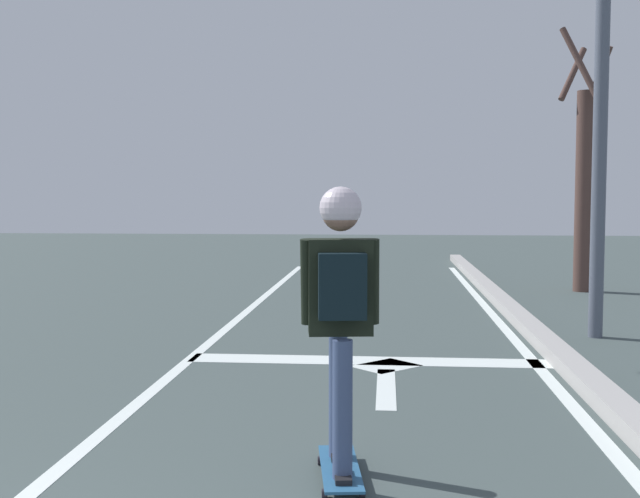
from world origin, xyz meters
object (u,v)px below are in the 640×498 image
(traffic_signal_mast, at_px, (487,11))
(roadside_tree, at_px, (584,179))
(skater, at_px, (341,293))
(skateboard, at_px, (340,469))

(traffic_signal_mast, xyz_separation_m, roadside_tree, (2.16, 4.33, -1.80))
(skater, distance_m, roadside_tree, 9.77)
(traffic_signal_mast, bearing_deg, roadside_tree, 63.45)
(skateboard, bearing_deg, roadside_tree, 68.69)
(skateboard, relative_size, roadside_tree, 0.18)
(traffic_signal_mast, bearing_deg, skater, -106.07)
(skateboard, distance_m, skater, 1.02)
(roadside_tree, bearing_deg, traffic_signal_mast, -116.55)
(traffic_signal_mast, bearing_deg, skateboard, -106.15)
(skater, height_order, roadside_tree, roadside_tree)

